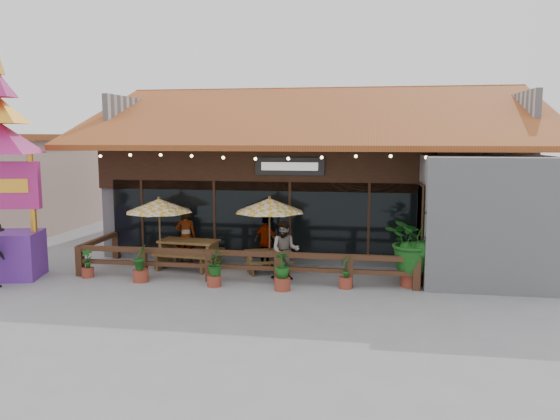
% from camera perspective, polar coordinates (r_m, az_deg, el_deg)
% --- Properties ---
extents(ground, '(100.00, 100.00, 0.00)m').
position_cam_1_polar(ground, '(15.95, 1.87, -7.35)').
color(ground, gray).
rests_on(ground, ground).
extents(restaurant_building, '(15.50, 14.73, 6.09)m').
position_cam_1_polar(restaurant_building, '(22.04, 4.74, 2.65)').
color(restaurant_building, '#AEAEB3').
rests_on(restaurant_building, ground).
extents(patio_railing, '(10.00, 2.60, 0.92)m').
position_cam_1_polar(patio_railing, '(15.97, -6.31, -5.09)').
color(patio_railing, '#482819').
rests_on(patio_railing, ground).
extents(umbrella_left, '(2.19, 2.19, 2.28)m').
position_cam_1_polar(umbrella_left, '(17.43, -12.52, 0.43)').
color(umbrella_left, brown).
rests_on(umbrella_left, ground).
extents(umbrella_right, '(2.64, 2.64, 2.33)m').
position_cam_1_polar(umbrella_right, '(16.69, -1.10, 0.46)').
color(umbrella_right, brown).
rests_on(umbrella_right, ground).
extents(picnic_table_left, '(2.01, 1.78, 0.88)m').
position_cam_1_polar(picnic_table_left, '(17.56, -9.50, -4.05)').
color(picnic_table_left, brown).
rests_on(picnic_table_left, ground).
extents(picnic_table_right, '(1.71, 1.60, 0.66)m').
position_cam_1_polar(picnic_table_right, '(16.86, -1.26, -4.95)').
color(picnic_table_right, brown).
rests_on(picnic_table_right, ground).
extents(thai_sign_tower, '(3.32, 3.32, 7.41)m').
position_cam_1_polar(thai_sign_tower, '(17.60, -27.21, 6.13)').
color(thai_sign_tower, '#612998').
rests_on(thai_sign_tower, ground).
extents(tropical_plant, '(2.10, 2.12, 2.21)m').
position_cam_1_polar(tropical_plant, '(15.48, 13.67, -3.22)').
color(tropical_plant, maroon).
rests_on(tropical_plant, ground).
extents(diner_a, '(0.73, 0.55, 1.81)m').
position_cam_1_polar(diner_a, '(18.04, -9.81, -2.74)').
color(diner_a, '#361C11').
rests_on(diner_a, ground).
extents(diner_b, '(0.85, 0.67, 1.72)m').
position_cam_1_polar(diner_b, '(15.84, 0.54, -4.24)').
color(diner_b, '#361C11').
rests_on(diner_b, ground).
extents(diner_c, '(1.03, 0.86, 1.65)m').
position_cam_1_polar(diner_c, '(17.33, -1.43, -3.32)').
color(diner_c, '#361C11').
rests_on(diner_c, ground).
extents(planter_a, '(0.35, 0.35, 0.87)m').
position_cam_1_polar(planter_a, '(17.15, -19.46, -5.46)').
color(planter_a, maroon).
rests_on(planter_a, ground).
extents(planter_b, '(0.45, 0.49, 1.08)m').
position_cam_1_polar(planter_b, '(16.17, -14.37, -5.60)').
color(planter_b, maroon).
rests_on(planter_b, ground).
extents(planter_c, '(0.76, 0.77, 0.96)m').
position_cam_1_polar(planter_c, '(15.29, -6.91, -5.97)').
color(planter_c, maroon).
rests_on(planter_c, ground).
extents(planter_d, '(0.51, 0.51, 1.06)m').
position_cam_1_polar(planter_d, '(14.81, 0.26, -6.48)').
color(planter_d, maroon).
rests_on(planter_d, ground).
extents(planter_e, '(0.37, 0.37, 0.92)m').
position_cam_1_polar(planter_e, '(15.15, 6.88, -6.71)').
color(planter_e, maroon).
rests_on(planter_e, ground).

